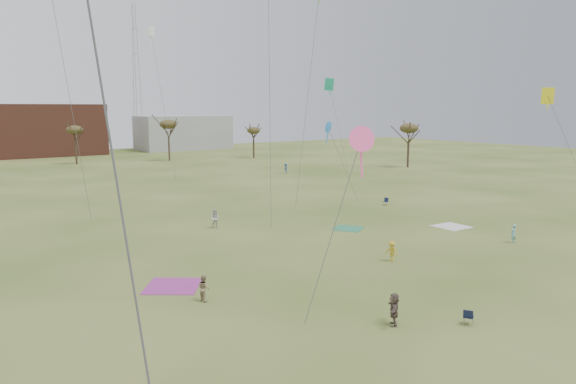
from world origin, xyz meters
TOP-DOWN VIEW (x-y plane):
  - ground at (0.00, 0.00)m, footprint 260.00×260.00m
  - spectator_fore_b at (-7.63, 9.76)m, footprint 0.59×0.75m
  - spectator_fore_c at (-1.15, 0.78)m, footprint 1.46×1.55m
  - flyer_mid_b at (7.40, 9.21)m, footprint 0.73×1.07m
  - flyer_mid_c at (19.73, 7.17)m, footprint 0.60×0.41m
  - spectator_mid_e at (1.91, 26.62)m, footprint 1.14×1.12m
  - flyer_far_c at (31.80, 57.85)m, footprint 0.94×1.22m
  - blanket_cream at (20.63, 14.12)m, footprint 3.01×3.01m
  - blanket_plum at (-8.11, 13.24)m, footprint 4.61×4.61m
  - blanket_olive at (11.97, 19.18)m, footprint 3.57×3.57m
  - camp_chair_center at (2.11, -1.41)m, footprint 0.72×0.71m
  - camp_chair_right at (23.65, 25.85)m, footprint 0.69×0.67m
  - kites_aloft at (-0.82, 32.39)m, footprint 71.96×67.95m
  - tree_line at (-2.85, 79.12)m, footprint 117.44×49.32m
  - building_brick at (5.00, 120.00)m, footprint 26.00×16.00m
  - building_grey at (40.00, 118.00)m, footprint 24.00×12.00m
  - radio_tower at (30.00, 125.00)m, footprint 1.51×1.72m

SIDE VIEW (x-z plane):
  - ground at x=0.00m, z-range 0.00..0.00m
  - blanket_cream at x=20.63m, z-range -0.01..0.02m
  - blanket_plum at x=-8.11m, z-range -0.01..0.02m
  - blanket_olive at x=11.97m, z-range -0.01..0.02m
  - camp_chair_center at x=2.11m, z-range -0.18..0.69m
  - camp_chair_right at x=23.65m, z-range -0.18..0.69m
  - spectator_fore_b at x=-7.63m, z-range 0.00..1.53m
  - flyer_mid_b at x=7.40m, z-range 0.00..1.53m
  - flyer_mid_c at x=19.73m, z-range 0.00..1.57m
  - flyer_far_c at x=31.80m, z-range 0.00..1.66m
  - spectator_fore_c at x=-1.15m, z-range 0.00..1.74m
  - spectator_mid_e at x=1.91m, z-range 0.00..1.85m
  - building_grey at x=40.00m, z-range 0.00..9.00m
  - building_brick at x=5.00m, z-range 0.00..12.00m
  - tree_line at x=-2.85m, z-range 2.63..11.54m
  - radio_tower at x=30.00m, z-range -1.29..39.71m
  - kites_aloft at x=-0.82m, z-range 6.85..34.22m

